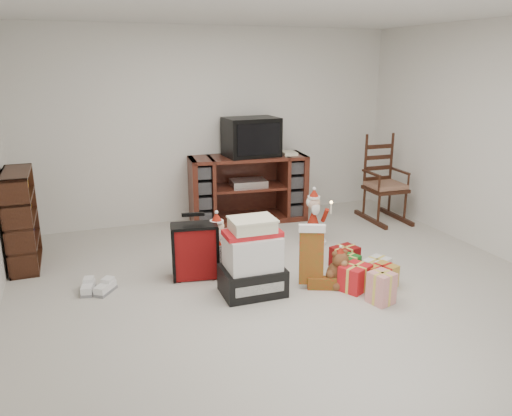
{
  "coord_description": "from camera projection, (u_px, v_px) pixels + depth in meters",
  "views": [
    {
      "loc": [
        -1.77,
        -3.88,
        2.05
      ],
      "look_at": [
        -0.1,
        0.6,
        0.65
      ],
      "focal_mm": 35.0,
      "sensor_mm": 36.0,
      "label": 1
    }
  ],
  "objects": [
    {
      "name": "crt_television",
      "position": [
        251.0,
        137.0,
        6.45
      ],
      "size": [
        0.7,
        0.52,
        0.5
      ],
      "rotation": [
        0.0,
        0.0,
        0.05
      ],
      "color": "black",
      "rests_on": "tv_stand"
    },
    {
      "name": "rocking_chair",
      "position": [
        383.0,
        190.0,
        6.69
      ],
      "size": [
        0.49,
        0.8,
        1.19
      ],
      "rotation": [
        0.0,
        0.0,
        -0.03
      ],
      "color": "#381A0F",
      "rests_on": "floor"
    },
    {
      "name": "teddy_bear",
      "position": [
        339.0,
        270.0,
        4.74
      ],
      "size": [
        0.23,
        0.21,
        0.35
      ],
      "color": "brown",
      "rests_on": "floor"
    },
    {
      "name": "sneaker_pair",
      "position": [
        97.0,
        288.0,
        4.62
      ],
      "size": [
        0.35,
        0.26,
        0.09
      ],
      "rotation": [
        0.0,
        0.0,
        -0.38
      ],
      "color": "white",
      "rests_on": "floor"
    },
    {
      "name": "tv_stand",
      "position": [
        248.0,
        188.0,
        6.64
      ],
      "size": [
        1.58,
        0.69,
        0.87
      ],
      "rotation": [
        0.0,
        0.0,
        -0.1
      ],
      "color": "#4E2216",
      "rests_on": "floor"
    },
    {
      "name": "room",
      "position": [
        291.0,
        159.0,
        4.31
      ],
      "size": [
        5.01,
        5.01,
        2.51
      ],
      "color": "beige",
      "rests_on": "ground"
    },
    {
      "name": "bookshelf",
      "position": [
        21.0,
        221.0,
        5.14
      ],
      "size": [
        0.27,
        0.82,
        1.0
      ],
      "color": "#381A0F",
      "rests_on": "floor"
    },
    {
      "name": "santa_figurine",
      "position": [
        313.0,
        223.0,
        5.79
      ],
      "size": [
        0.33,
        0.31,
        0.67
      ],
      "color": "maroon",
      "rests_on": "floor"
    },
    {
      "name": "gift_cluster",
      "position": [
        364.0,
        271.0,
        4.8
      ],
      "size": [
        0.7,
        0.97,
        0.24
      ],
      "color": "red",
      "rests_on": "floor"
    },
    {
      "name": "stocking",
      "position": [
        311.0,
        256.0,
        4.66
      ],
      "size": [
        0.31,
        0.23,
        0.62
      ],
      "primitive_type": null,
      "rotation": [
        0.0,
        0.0,
        -0.4
      ],
      "color": "#0B6B1D",
      "rests_on": "floor"
    },
    {
      "name": "gift_pile",
      "position": [
        252.0,
        262.0,
        4.53
      ],
      "size": [
        0.57,
        0.42,
        0.71
      ],
      "rotation": [
        0.0,
        0.0,
        -0.02
      ],
      "color": "black",
      "rests_on": "floor"
    },
    {
      "name": "mrs_claus_figurine",
      "position": [
        217.0,
        250.0,
        5.0
      ],
      "size": [
        0.31,
        0.29,
        0.64
      ],
      "color": "maroon",
      "rests_on": "floor"
    },
    {
      "name": "red_suitcase",
      "position": [
        195.0,
        251.0,
        4.87
      ],
      "size": [
        0.45,
        0.29,
        0.64
      ],
      "rotation": [
        0.0,
        0.0,
        -0.16
      ],
      "color": "maroon",
      "rests_on": "floor"
    }
  ]
}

